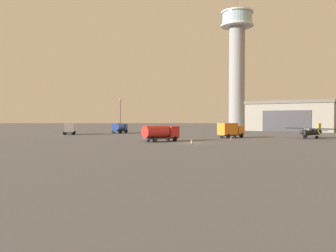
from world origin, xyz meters
The scene contains 13 objects.
ground_plane centered at (0.00, 0.00, 0.00)m, with size 400.00×400.00×0.00m, color #545456.
control_tower centered at (19.93, 59.90, 24.91)m, with size 11.12×11.12×44.90m.
hangar centered at (38.84, 55.51, 4.91)m, with size 35.44×34.15×9.79m.
airplane_black centered at (26.13, 12.61, 1.49)m, with size 8.49×9.37×3.20m.
truck_fuel_tanker_blue centered at (-17.53, 36.07, 1.62)m, with size 4.01×6.62×2.86m.
truck_box_silver centered at (-29.44, 28.78, 1.67)m, with size 3.99×6.41×3.04m.
truck_fuel_tanker_red centered at (-5.39, 3.39, 1.69)m, with size 6.96×6.17×2.97m.
truck_box_orange centered at (9.46, 14.61, 1.75)m, with size 6.27×5.39×3.22m.
car_white centered at (12.86, 35.39, 0.74)m, with size 4.72×4.10×1.37m.
light_post_east centered at (-18.18, 42.64, 5.95)m, with size 0.44×0.44×10.18m.
traffic_cone_near_left centered at (8.30, 7.39, 0.33)m, with size 0.36×0.36×0.66m.
traffic_cone_near_right centered at (0.07, -0.21, 0.35)m, with size 0.36×0.36×0.71m.
traffic_cone_mid_apron centered at (-0.07, -2.66, 0.27)m, with size 0.36×0.36×0.55m.
Camera 1 is at (-4.00, -59.13, 4.44)m, focal length 36.55 mm.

